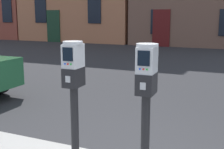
{
  "coord_description": "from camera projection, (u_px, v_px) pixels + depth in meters",
  "views": [
    {
      "loc": [
        1.09,
        -3.03,
        1.84
      ],
      "look_at": [
        -0.22,
        -0.08,
        1.2
      ],
      "focal_mm": 49.26,
      "sensor_mm": 36.0,
      "label": 1
    }
  ],
  "objects": [
    {
      "name": "parking_meter_near_kerb",
      "position": [
        74.0,
        81.0,
        3.38
      ],
      "size": [
        0.23,
        0.26,
        1.41
      ],
      "rotation": [
        0.0,
        0.0,
        -1.53
      ],
      "color": "black",
      "rests_on": "sidewalk_slab"
    },
    {
      "name": "parking_meter_twin_adjacent",
      "position": [
        146.0,
        88.0,
        3.05
      ],
      "size": [
        0.23,
        0.26,
        1.42
      ],
      "rotation": [
        0.0,
        0.0,
        -1.53
      ],
      "color": "black",
      "rests_on": "sidewalk_slab"
    }
  ]
}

